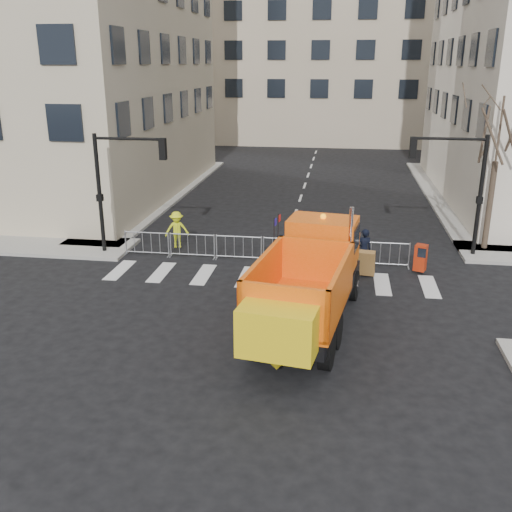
# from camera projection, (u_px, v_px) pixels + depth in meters

# --- Properties ---
(ground) EXTENTS (120.00, 120.00, 0.00)m
(ground) POSITION_uv_depth(u_px,v_px,m) (253.00, 341.00, 17.85)
(ground) COLOR black
(ground) RESTS_ON ground
(sidewalk_back) EXTENTS (64.00, 5.00, 0.15)m
(sidewalk_back) POSITION_uv_depth(u_px,v_px,m) (282.00, 253.00, 25.78)
(sidewalk_back) COLOR gray
(sidewalk_back) RESTS_ON ground
(building_far) EXTENTS (30.00, 18.00, 24.00)m
(building_far) POSITION_uv_depth(u_px,v_px,m) (325.00, 26.00, 62.66)
(building_far) COLOR tan
(building_far) RESTS_ON ground
(traffic_light_left) EXTENTS (0.18, 0.18, 5.40)m
(traffic_light_left) POSITION_uv_depth(u_px,v_px,m) (100.00, 195.00, 25.12)
(traffic_light_left) COLOR black
(traffic_light_left) RESTS_ON ground
(traffic_light_right) EXTENTS (0.18, 0.18, 5.40)m
(traffic_light_right) POSITION_uv_depth(u_px,v_px,m) (480.00, 198.00, 24.68)
(traffic_light_right) COLOR black
(traffic_light_right) RESTS_ON ground
(crowd_barriers) EXTENTS (12.60, 0.60, 1.10)m
(crowd_barriers) POSITION_uv_depth(u_px,v_px,m) (262.00, 249.00, 24.89)
(crowd_barriers) COLOR #9EA0A5
(crowd_barriers) RESTS_ON ground
(street_tree) EXTENTS (3.00, 3.00, 7.50)m
(street_tree) POSITION_uv_depth(u_px,v_px,m) (494.00, 170.00, 25.18)
(street_tree) COLOR #382B21
(street_tree) RESTS_ON ground
(plow_truck) EXTENTS (4.16, 10.13, 3.82)m
(plow_truck) POSITION_uv_depth(u_px,v_px,m) (309.00, 280.00, 18.14)
(plow_truck) COLOR black
(plow_truck) RESTS_ON ground
(cop_a) EXTENTS (0.76, 0.61, 1.80)m
(cop_a) POSITION_uv_depth(u_px,v_px,m) (364.00, 250.00, 23.61)
(cop_a) COLOR black
(cop_a) RESTS_ON ground
(cop_b) EXTENTS (0.79, 0.62, 1.61)m
(cop_b) POSITION_uv_depth(u_px,v_px,m) (311.00, 256.00, 23.17)
(cop_b) COLOR black
(cop_b) RESTS_ON ground
(cop_c) EXTENTS (1.30, 1.05, 2.07)m
(cop_c) POSITION_uv_depth(u_px,v_px,m) (344.00, 246.00, 23.68)
(cop_c) COLOR black
(cop_c) RESTS_ON ground
(worker) EXTENTS (1.23, 0.91, 1.69)m
(worker) POSITION_uv_depth(u_px,v_px,m) (177.00, 230.00, 26.12)
(worker) COLOR yellow
(worker) RESTS_ON sidewalk_back
(newspaper_box) EXTENTS (0.57, 0.55, 1.10)m
(newspaper_box) POSITION_uv_depth(u_px,v_px,m) (421.00, 258.00, 23.27)
(newspaper_box) COLOR #A8260C
(newspaper_box) RESTS_ON sidewalk_back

